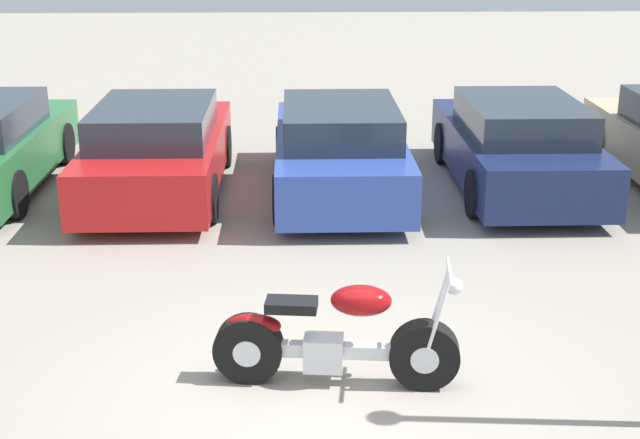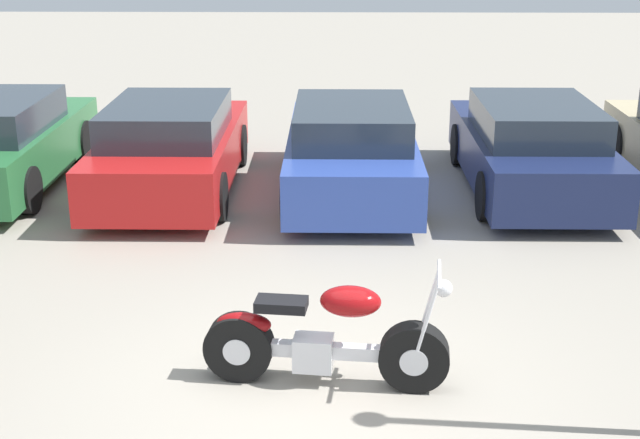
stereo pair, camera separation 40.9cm
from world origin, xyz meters
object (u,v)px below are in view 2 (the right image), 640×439
motorcycle (323,340)px  parked_car_blue (351,150)px  parked_car_navy (531,148)px  parked_car_red (171,148)px

motorcycle → parked_car_blue: 5.51m
motorcycle → parked_car_navy: parked_car_navy is taller
parked_car_red → parked_car_blue: (2.60, -0.08, 0.00)m
parked_car_red → parked_car_navy: size_ratio=1.00×
parked_car_red → parked_car_blue: size_ratio=1.00×
parked_car_blue → parked_car_navy: same height
parked_car_blue → parked_car_navy: bearing=3.8°
motorcycle → parked_car_blue: parked_car_blue is taller
parked_car_red → motorcycle: bearing=-67.9°
parked_car_red → parked_car_navy: bearing=1.0°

